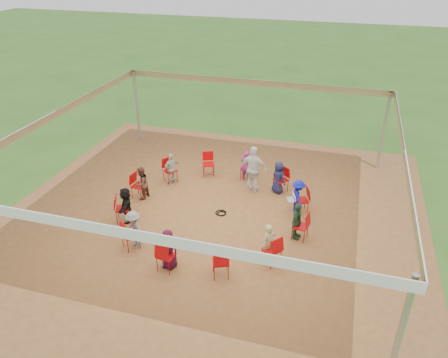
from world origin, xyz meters
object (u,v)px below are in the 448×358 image
(person_seated_4, at_px, (141,183))
(person_seated_6, at_px, (134,229))
(person_seated_7, at_px, (168,249))
(laptop, at_px, (293,198))
(chair_3, at_px, (208,164))
(chair_10, at_px, (272,250))
(chair_0, at_px, (301,200))
(person_seated_0, at_px, (298,197))
(chair_11, at_px, (300,226))
(chair_9, at_px, (221,262))
(cable_coil, at_px, (221,213))
(chair_2, at_px, (247,168))
(person_seated_5, at_px, (126,205))
(chair_8, at_px, (166,256))
(person_seated_3, at_px, (171,169))
(chair_5, at_px, (139,186))
(chair_4, at_px, (170,171))
(person_seated_8, at_px, (269,244))
(standing_person, at_px, (253,169))
(chair_6, at_px, (123,209))
(person_seated_9, at_px, (297,221))
(person_seated_1, at_px, (278,177))
(chair_7, at_px, (130,235))
(person_seated_2, at_px, (246,166))
(chair_1, at_px, (281,180))

(person_seated_4, distance_m, person_seated_6, 2.67)
(person_seated_7, distance_m, laptop, 4.48)
(chair_3, height_order, chair_10, same)
(chair_0, bearing_deg, chair_3, 45.00)
(chair_0, bearing_deg, person_seated_0, 90.00)
(chair_11, xyz_separation_m, person_seated_4, (-5.40, 0.81, 0.13))
(chair_9, xyz_separation_m, cable_coil, (-0.84, 2.82, -0.43))
(chair_2, height_order, person_seated_7, person_seated_7)
(person_seated_0, height_order, person_seated_5, same)
(chair_8, relative_size, chair_9, 1.00)
(chair_11, height_order, person_seated_3, person_seated_3)
(chair_5, height_order, person_seated_4, person_seated_4)
(person_seated_7, bearing_deg, chair_5, 136.26)
(chair_0, xyz_separation_m, chair_4, (-4.78, 0.72, 0.00))
(person_seated_4, bearing_deg, chair_9, 59.27)
(person_seated_8, bearing_deg, person_seated_4, 105.00)
(chair_0, height_order, person_seated_8, person_seated_8)
(person_seated_3, height_order, cable_coil, person_seated_3)
(chair_8, relative_size, person_seated_4, 0.78)
(standing_person, distance_m, laptop, 1.84)
(chair_6, bearing_deg, person_seated_9, 75.34)
(chair_0, bearing_deg, chair_9, 135.00)
(person_seated_0, distance_m, person_seated_6, 5.16)
(chair_11, bearing_deg, chair_10, 165.00)
(chair_3, xyz_separation_m, chair_9, (2.04, -5.19, 0.00))
(chair_2, height_order, chair_11, same)
(chair_9, height_order, person_seated_1, person_seated_1)
(chair_7, relative_size, person_seated_8, 0.78)
(chair_6, height_order, chair_8, same)
(person_seated_1, height_order, person_seated_2, same)
(person_seated_2, distance_m, laptop, 2.59)
(chair_5, bearing_deg, person_seated_5, 19.69)
(chair_1, xyz_separation_m, chair_6, (-4.33, -3.20, 0.00))
(chair_0, distance_m, person_seated_2, 2.73)
(chair_7, relative_size, cable_coil, 2.18)
(chair_5, xyz_separation_m, person_seated_8, (4.85, -2.08, 0.13))
(chair_8, bearing_deg, chair_3, 105.00)
(person_seated_0, relative_size, person_seated_4, 1.00)
(chair_4, relative_size, chair_6, 1.00)
(person_seated_4, bearing_deg, chair_7, 27.82)
(chair_7, xyz_separation_m, chair_8, (1.32, -0.58, 0.00))
(chair_1, height_order, person_seated_8, person_seated_8)
(chair_8, bearing_deg, person_seated_7, 90.00)
(person_seated_8, bearing_deg, person_seated_9, 15.00)
(chair_3, height_order, person_seated_5, person_seated_5)
(chair_3, relative_size, person_seated_8, 0.78)
(chair_9, relative_size, person_seated_4, 0.78)
(person_seated_2, xyz_separation_m, person_seated_9, (2.25, -3.04, 0.00))
(chair_4, height_order, person_seated_3, person_seated_3)
(chair_5, bearing_deg, person_seated_1, 119.27)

